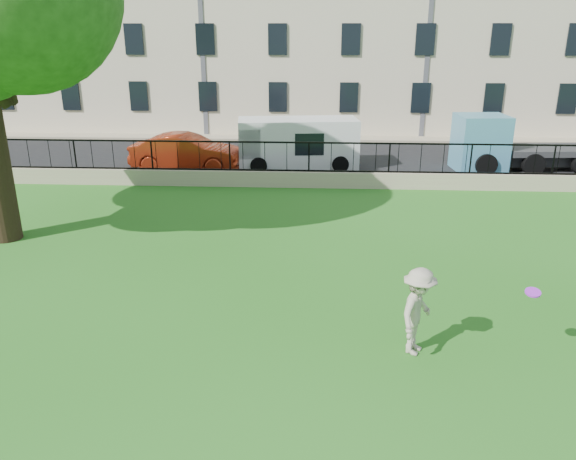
# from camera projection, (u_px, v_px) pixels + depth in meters

# --- Properties ---
(ground) EXTENTS (120.00, 120.00, 0.00)m
(ground) POSITION_uv_depth(u_px,v_px,m) (294.00, 360.00, 10.17)
(ground) COLOR #236317
(ground) RESTS_ON ground
(retaining_wall) EXTENTS (50.00, 0.40, 0.60)m
(retaining_wall) POSITION_uv_depth(u_px,v_px,m) (309.00, 179.00, 21.36)
(retaining_wall) COLOR tan
(retaining_wall) RESTS_ON ground
(iron_railing) EXTENTS (50.00, 0.05, 1.13)m
(iron_railing) POSITION_uv_depth(u_px,v_px,m) (309.00, 157.00, 21.07)
(iron_railing) COLOR black
(iron_railing) RESTS_ON retaining_wall
(street) EXTENTS (60.00, 9.00, 0.01)m
(street) POSITION_uv_depth(u_px,v_px,m) (311.00, 160.00, 25.88)
(street) COLOR black
(street) RESTS_ON ground
(sidewalk) EXTENTS (60.00, 1.40, 0.12)m
(sidewalk) POSITION_uv_depth(u_px,v_px,m) (312.00, 138.00, 30.75)
(sidewalk) COLOR tan
(sidewalk) RESTS_ON ground
(building_row) EXTENTS (56.40, 10.40, 13.80)m
(building_row) POSITION_uv_depth(u_px,v_px,m) (315.00, 8.00, 33.77)
(building_row) COLOR beige
(building_row) RESTS_ON ground
(man) EXTENTS (1.06, 1.25, 1.67)m
(man) POSITION_uv_depth(u_px,v_px,m) (418.00, 312.00, 10.17)
(man) COLOR #B3A691
(man) RESTS_ON ground
(frisbee) EXTENTS (0.36, 0.35, 0.12)m
(frisbee) POSITION_uv_depth(u_px,v_px,m) (533.00, 292.00, 9.76)
(frisbee) COLOR #B028E5
(red_sedan) EXTENTS (4.76, 1.92, 1.54)m
(red_sedan) POSITION_uv_depth(u_px,v_px,m) (187.00, 153.00, 23.73)
(red_sedan) COLOR #992B12
(red_sedan) RESTS_ON street
(white_van) EXTENTS (5.24, 2.58, 2.12)m
(white_van) POSITION_uv_depth(u_px,v_px,m) (298.00, 144.00, 24.07)
(white_van) COLOR silver
(white_van) RESTS_ON street
(blue_truck) EXTENTS (5.69, 2.40, 2.33)m
(blue_truck) POSITION_uv_depth(u_px,v_px,m) (522.00, 143.00, 23.69)
(blue_truck) COLOR #5097BB
(blue_truck) RESTS_ON street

